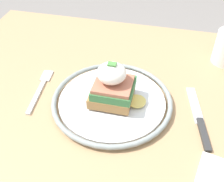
% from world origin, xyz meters
% --- Properties ---
extents(dining_table, '(0.82, 0.78, 0.76)m').
position_xyz_m(dining_table, '(0.00, 0.00, 0.62)').
color(dining_table, tan).
rests_on(dining_table, ground_plane).
extents(plate, '(0.25, 0.25, 0.02)m').
position_xyz_m(plate, '(0.01, 0.04, 0.77)').
color(plate, silver).
rests_on(plate, dining_table).
extents(sandwich, '(0.11, 0.08, 0.09)m').
position_xyz_m(sandwich, '(0.01, 0.04, 0.81)').
color(sandwich, '#9E703D').
rests_on(sandwich, plate).
extents(fork, '(0.03, 0.14, 0.00)m').
position_xyz_m(fork, '(-0.16, 0.05, 0.76)').
color(fork, silver).
rests_on(fork, dining_table).
extents(knife, '(0.05, 0.17, 0.01)m').
position_xyz_m(knife, '(0.18, 0.03, 0.76)').
color(knife, '#2D2D2D').
rests_on(knife, dining_table).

